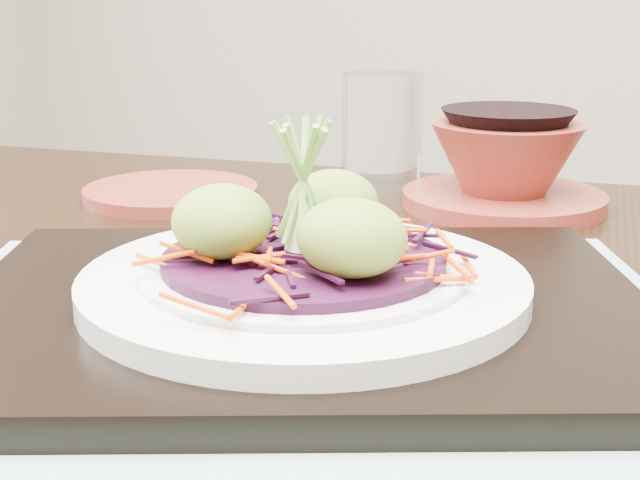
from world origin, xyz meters
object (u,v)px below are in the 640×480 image
at_px(water_glass, 382,131).
at_px(terracotta_bowl_set, 505,170).
at_px(white_plate, 304,281).
at_px(serving_tray, 304,310).
at_px(terracotta_side_plate, 171,193).

height_order(water_glass, terracotta_bowl_set, water_glass).
bearing_deg(water_glass, white_plate, -74.99).
height_order(white_plate, water_glass, water_glass).
distance_m(serving_tray, terracotta_side_plate, 0.33).
bearing_deg(terracotta_side_plate, water_glass, 38.90).
distance_m(terracotta_side_plate, terracotta_bowl_set, 0.29).
xyz_separation_m(serving_tray, white_plate, (0.00, 0.00, 0.02)).
bearing_deg(serving_tray, water_glass, 78.80).
height_order(serving_tray, white_plate, white_plate).
bearing_deg(terracotta_bowl_set, water_glass, 168.15).
bearing_deg(white_plate, terracotta_bowl_set, 85.15).
relative_size(terracotta_side_plate, terracotta_bowl_set, 0.81).
xyz_separation_m(terracotta_side_plate, water_glass, (0.15, 0.12, 0.05)).
height_order(white_plate, terracotta_bowl_set, terracotta_bowl_set).
height_order(serving_tray, terracotta_side_plate, serving_tray).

